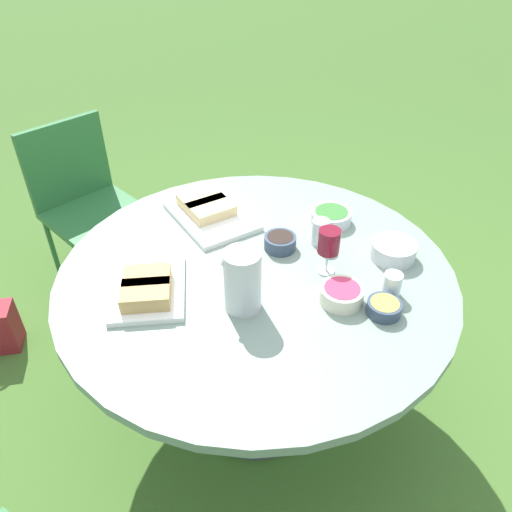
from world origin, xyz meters
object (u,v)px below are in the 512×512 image
object	(u,v)px
dining_table	(256,292)
chair_near_left	(84,196)
wine_glass	(329,243)
water_pitcher	(242,281)

from	to	relation	value
dining_table	chair_near_left	bearing A→B (deg)	-55.15
wine_glass	dining_table	bearing A→B (deg)	-12.45
chair_near_left	water_pitcher	world-z (taller)	water_pitcher
dining_table	chair_near_left	size ratio (longest dim) A/B	1.54
dining_table	water_pitcher	xyz separation A→B (m)	(0.07, 0.17, 0.21)
chair_near_left	water_pitcher	xyz separation A→B (m)	(-0.64, 1.20, 0.33)
water_pitcher	chair_near_left	bearing A→B (deg)	-61.95
chair_near_left	water_pitcher	bearing A→B (deg)	118.05
dining_table	wine_glass	distance (m)	0.33
dining_table	water_pitcher	world-z (taller)	water_pitcher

